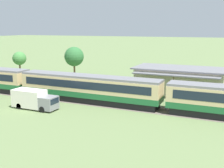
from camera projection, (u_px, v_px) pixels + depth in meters
passenger_train at (90, 87)px, 40.44m from camera, size 111.97×3.18×3.93m
railway_track at (128, 107)px, 38.46m from camera, size 178.09×3.60×0.04m
station_building at (180, 81)px, 45.59m from camera, size 14.58×8.68×4.32m
delivery_truck_grey at (34, 99)px, 37.31m from camera, size 6.30×2.23×2.53m
yard_tree_1 at (19, 59)px, 62.46m from camera, size 3.00×3.00×5.44m
yard_tree_2 at (74, 57)px, 61.91m from camera, size 4.30×4.30×6.54m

